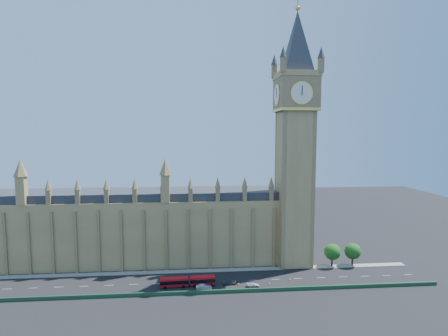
{
  "coord_description": "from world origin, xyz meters",
  "views": [
    {
      "loc": [
        0.5,
        -113.67,
        49.83
      ],
      "look_at": [
        11.06,
        10.0,
        37.64
      ],
      "focal_mm": 28.0,
      "sensor_mm": 36.0,
      "label": 1
    }
  ],
  "objects": [
    {
      "name": "cone_d",
      "position": [
        32.66,
        -1.37,
        0.36
      ],
      "size": [
        0.47,
        0.47,
        0.73
      ],
      "rotation": [
        0.0,
        0.0,
        0.02
      ],
      "color": "black",
      "rests_on": "ground"
    },
    {
      "name": "cone_c",
      "position": [
        14.75,
        -3.65,
        0.4
      ],
      "size": [
        0.56,
        0.56,
        0.8
      ],
      "rotation": [
        0.0,
        0.0,
        0.12
      ],
      "color": "black",
      "rests_on": "ground"
    },
    {
      "name": "car_white",
      "position": [
        19.41,
        -5.04,
        0.59
      ],
      "size": [
        4.1,
        1.7,
        1.19
      ],
      "primitive_type": "imported",
      "rotation": [
        0.0,
        0.0,
        1.58
      ],
      "color": "silver",
      "rests_on": "ground"
    },
    {
      "name": "cone_a",
      "position": [
        14.0,
        -1.12,
        0.31
      ],
      "size": [
        0.49,
        0.49,
        0.63
      ],
      "rotation": [
        0.0,
        0.0,
        -0.27
      ],
      "color": "black",
      "rests_on": "ground"
    },
    {
      "name": "red_bus",
      "position": [
        -2.01,
        -2.89,
        1.6
      ],
      "size": [
        18.03,
        3.67,
        3.05
      ],
      "rotation": [
        0.0,
        0.0,
        0.05
      ],
      "color": "red",
      "rests_on": "ground"
    },
    {
      "name": "car_silver",
      "position": [
        3.22,
        -5.87,
        0.82
      ],
      "size": [
        5.02,
        1.82,
        1.65
      ],
      "primitive_type": "imported",
      "rotation": [
        0.0,
        0.0,
        1.59
      ],
      "color": "#A9ABB0",
      "rests_on": "ground"
    },
    {
      "name": "palace_westminster",
      "position": [
        -25.0,
        22.0,
        13.86
      ],
      "size": [
        120.0,
        20.0,
        28.0
      ],
      "color": "olive",
      "rests_on": "ground"
    },
    {
      "name": "cone_b",
      "position": [
        25.07,
        -4.0,
        0.34
      ],
      "size": [
        0.48,
        0.48,
        0.69
      ],
      "rotation": [
        0.0,
        0.0,
        -0.1
      ],
      "color": "black",
      "rests_on": "ground"
    },
    {
      "name": "ground",
      "position": [
        0.0,
        0.0,
        0.0
      ],
      "size": [
        400.0,
        400.0,
        0.0
      ],
      "primitive_type": "plane",
      "color": "black",
      "rests_on": "ground"
    },
    {
      "name": "tree_east_far",
      "position": [
        60.22,
        10.08,
        5.64
      ],
      "size": [
        6.0,
        6.0,
        8.5
      ],
      "color": "#382619",
      "rests_on": "ground"
    },
    {
      "name": "car_grey",
      "position": [
        11.78,
        -2.64,
        0.76
      ],
      "size": [
        4.43,
        1.79,
        1.51
      ],
      "primitive_type": "imported",
      "rotation": [
        0.0,
        0.0,
        1.57
      ],
      "color": "#404448",
      "rests_on": "ground"
    },
    {
      "name": "kerb_north",
      "position": [
        0.0,
        9.5,
        0.08
      ],
      "size": [
        160.0,
        3.0,
        0.16
      ],
      "primitive_type": "cube",
      "color": "gray",
      "rests_on": "ground"
    },
    {
      "name": "bridge_parapet",
      "position": [
        0.0,
        -9.0,
        0.6
      ],
      "size": [
        160.0,
        0.6,
        1.2
      ],
      "primitive_type": "cube",
      "color": "#1E4C2D",
      "rests_on": "ground"
    },
    {
      "name": "tree_east_near",
      "position": [
        52.22,
        10.08,
        5.64
      ],
      "size": [
        6.0,
        6.0,
        8.5
      ],
      "color": "#382619",
      "rests_on": "ground"
    },
    {
      "name": "elizabeth_tower",
      "position": [
        38.0,
        13.99,
        54.56
      ],
      "size": [
        20.59,
        20.59,
        105.0
      ],
      "color": "olive",
      "rests_on": "ground"
    }
  ]
}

